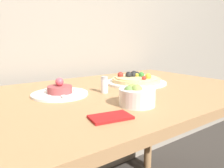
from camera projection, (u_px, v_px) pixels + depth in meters
name	position (u px, v px, depth m)	size (l,w,h in m)	color
dining_table	(116.00, 112.00, 1.01)	(1.33, 0.84, 0.79)	#AD7F51
pizza_plate	(136.00, 80.00, 1.16)	(0.32, 0.32, 0.06)	white
tartare_plate	(60.00, 92.00, 0.91)	(0.23, 0.23, 0.07)	white
small_bowl	(137.00, 96.00, 0.76)	(0.13, 0.13, 0.08)	silver
napkin	(111.00, 117.00, 0.64)	(0.13, 0.09, 0.01)	red
salt_shaker	(105.00, 85.00, 0.94)	(0.03, 0.03, 0.07)	silver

